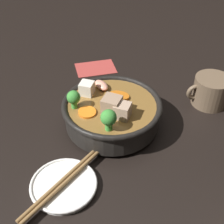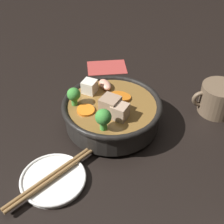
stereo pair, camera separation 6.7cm
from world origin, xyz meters
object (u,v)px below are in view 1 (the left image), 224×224
object	(u,v)px
stirfry_bowl	(112,111)
side_saucer	(64,185)
dark_mug	(211,91)
chopsticks_pair	(63,182)

from	to	relation	value
stirfry_bowl	side_saucer	xyz separation A→B (m)	(0.12, 0.14, -0.04)
dark_mug	chopsticks_pair	xyz separation A→B (m)	(0.37, 0.17, -0.02)
stirfry_bowl	chopsticks_pair	bearing A→B (deg)	49.53
side_saucer	chopsticks_pair	bearing A→B (deg)	180.00
stirfry_bowl	chopsticks_pair	size ratio (longest dim) A/B	1.29
side_saucer	dark_mug	world-z (taller)	dark_mug
stirfry_bowl	side_saucer	bearing A→B (deg)	49.53
side_saucer	chopsticks_pair	distance (m)	0.01
side_saucer	chopsticks_pair	xyz separation A→B (m)	(-0.00, 0.00, 0.01)
stirfry_bowl	dark_mug	bearing A→B (deg)	-173.02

